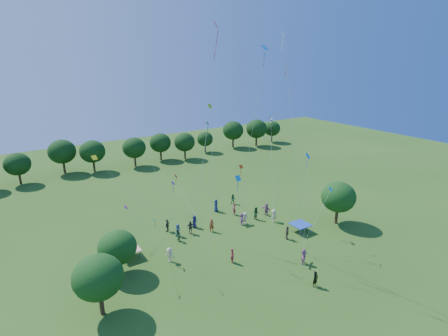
{
  "coord_description": "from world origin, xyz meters",
  "views": [
    {
      "loc": [
        -18.25,
        -13.87,
        21.59
      ],
      "look_at": [
        0.0,
        14.0,
        11.0
      ],
      "focal_mm": 28.0,
      "sensor_mm": 36.0,
      "label": 1
    }
  ],
  "objects_px": {
    "near_tree_west": "(98,277)",
    "red_high_kite": "(215,66)",
    "near_tree_north": "(117,247)",
    "near_tree_east": "(339,197)",
    "pirate_kite": "(272,123)",
    "man_in_black": "(315,279)",
    "tent_blue": "(300,224)",
    "tent_red_stripe": "(129,249)"
  },
  "relations": [
    {
      "from": "near_tree_west",
      "to": "red_high_kite",
      "type": "height_order",
      "value": "red_high_kite"
    },
    {
      "from": "near_tree_west",
      "to": "near_tree_north",
      "type": "distance_m",
      "value": 6.03
    },
    {
      "from": "near_tree_east",
      "to": "pirate_kite",
      "type": "bearing_deg",
      "value": 143.96
    },
    {
      "from": "man_in_black",
      "to": "pirate_kite",
      "type": "height_order",
      "value": "pirate_kite"
    },
    {
      "from": "man_in_black",
      "to": "red_high_kite",
      "type": "xyz_separation_m",
      "value": [
        -3.55,
        12.7,
        19.83
      ]
    },
    {
      "from": "near_tree_north",
      "to": "near_tree_east",
      "type": "relative_size",
      "value": 0.82
    },
    {
      "from": "tent_blue",
      "to": "red_high_kite",
      "type": "bearing_deg",
      "value": 160.76
    },
    {
      "from": "near_tree_west",
      "to": "tent_blue",
      "type": "bearing_deg",
      "value": 3.26
    },
    {
      "from": "near_tree_north",
      "to": "tent_red_stripe",
      "type": "bearing_deg",
      "value": 52.17
    },
    {
      "from": "near_tree_west",
      "to": "tent_red_stripe",
      "type": "distance_m",
      "value": 9.46
    },
    {
      "from": "man_in_black",
      "to": "near_tree_north",
      "type": "bearing_deg",
      "value": 135.16
    },
    {
      "from": "near_tree_north",
      "to": "pirate_kite",
      "type": "bearing_deg",
      "value": 2.33
    },
    {
      "from": "tent_red_stripe",
      "to": "red_high_kite",
      "type": "bearing_deg",
      "value": -13.62
    },
    {
      "from": "tent_blue",
      "to": "near_tree_west",
      "type": "bearing_deg",
      "value": -176.74
    },
    {
      "from": "man_in_black",
      "to": "pirate_kite",
      "type": "relative_size",
      "value": 0.13
    },
    {
      "from": "red_high_kite",
      "to": "man_in_black",
      "type": "bearing_deg",
      "value": -74.4
    },
    {
      "from": "tent_blue",
      "to": "man_in_black",
      "type": "bearing_deg",
      "value": -127.64
    },
    {
      "from": "tent_red_stripe",
      "to": "near_tree_west",
      "type": "bearing_deg",
      "value": -123.7
    },
    {
      "from": "near_tree_west",
      "to": "near_tree_north",
      "type": "xyz_separation_m",
      "value": [
        3.14,
        5.11,
        -0.65
      ]
    },
    {
      "from": "man_in_black",
      "to": "near_tree_east",
      "type": "bearing_deg",
      "value": 26.85
    },
    {
      "from": "near_tree_west",
      "to": "near_tree_north",
      "type": "bearing_deg",
      "value": 58.42
    },
    {
      "from": "near_tree_west",
      "to": "tent_red_stripe",
      "type": "bearing_deg",
      "value": 56.3
    },
    {
      "from": "near_tree_east",
      "to": "tent_red_stripe",
      "type": "relative_size",
      "value": 2.68
    },
    {
      "from": "near_tree_north",
      "to": "red_high_kite",
      "type": "height_order",
      "value": "red_high_kite"
    },
    {
      "from": "tent_blue",
      "to": "man_in_black",
      "type": "height_order",
      "value": "man_in_black"
    },
    {
      "from": "near_tree_east",
      "to": "red_high_kite",
      "type": "height_order",
      "value": "red_high_kite"
    },
    {
      "from": "pirate_kite",
      "to": "red_high_kite",
      "type": "relative_size",
      "value": 0.55
    },
    {
      "from": "near_tree_west",
      "to": "tent_red_stripe",
      "type": "height_order",
      "value": "near_tree_west"
    },
    {
      "from": "near_tree_east",
      "to": "man_in_black",
      "type": "distance_m",
      "value": 15.42
    },
    {
      "from": "tent_blue",
      "to": "near_tree_east",
      "type": "bearing_deg",
      "value": -9.34
    },
    {
      "from": "tent_red_stripe",
      "to": "pirate_kite",
      "type": "relative_size",
      "value": 0.17
    },
    {
      "from": "near_tree_east",
      "to": "man_in_black",
      "type": "xyz_separation_m",
      "value": [
        -12.79,
        -8.07,
        -3.0
      ]
    },
    {
      "from": "near_tree_west",
      "to": "man_in_black",
      "type": "relative_size",
      "value": 3.36
    },
    {
      "from": "man_in_black",
      "to": "red_high_kite",
      "type": "distance_m",
      "value": 23.82
    },
    {
      "from": "pirate_kite",
      "to": "red_high_kite",
      "type": "height_order",
      "value": "red_high_kite"
    },
    {
      "from": "near_tree_north",
      "to": "red_high_kite",
      "type": "bearing_deg",
      "value": 0.06
    },
    {
      "from": "tent_red_stripe",
      "to": "near_tree_north",
      "type": "bearing_deg",
      "value": -127.83
    },
    {
      "from": "tent_red_stripe",
      "to": "tent_blue",
      "type": "height_order",
      "value": "same"
    },
    {
      "from": "near_tree_east",
      "to": "tent_blue",
      "type": "height_order",
      "value": "near_tree_east"
    },
    {
      "from": "near_tree_west",
      "to": "near_tree_north",
      "type": "relative_size",
      "value": 1.17
    },
    {
      "from": "near_tree_east",
      "to": "pirate_kite",
      "type": "distance_m",
      "value": 13.5
    },
    {
      "from": "near_tree_east",
      "to": "red_high_kite",
      "type": "xyz_separation_m",
      "value": [
        -16.34,
        4.63,
        16.83
      ]
    }
  ]
}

